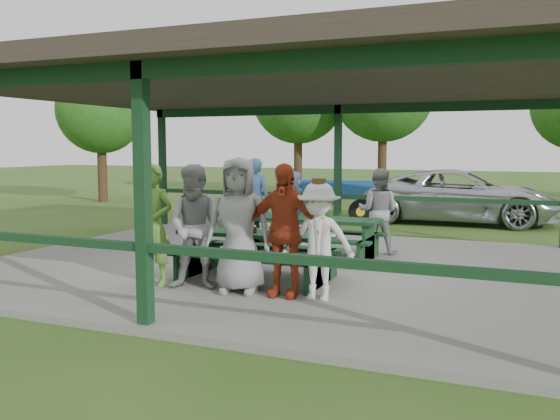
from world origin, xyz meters
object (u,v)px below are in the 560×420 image
at_px(spectator_blue, 255,200).
at_px(spectator_grey, 378,211).
at_px(contestant_green, 153,225).
at_px(contestant_grey_left, 197,227).
at_px(contestant_white_fedora, 318,241).
at_px(contestant_grey_mid, 239,225).
at_px(pickup_truck, 460,196).
at_px(spectator_lblue, 293,210).
at_px(picnic_table_near, 257,249).
at_px(picnic_table_far, 307,232).
at_px(contestant_red, 283,230).
at_px(farm_trailer, 337,199).

relative_size(spectator_blue, spectator_grey, 1.11).
height_order(contestant_green, contestant_grey_left, contestant_grey_left).
xyz_separation_m(contestant_grey_left, contestant_white_fedora, (1.80, 0.11, -0.11)).
xyz_separation_m(contestant_grey_left, spectator_blue, (-1.06, 4.27, 0.01)).
bearing_deg(contestant_grey_mid, pickup_truck, 66.83).
distance_m(contestant_grey_mid, spectator_lblue, 3.60).
xyz_separation_m(spectator_grey, pickup_truck, (0.90, 6.12, -0.17)).
bearing_deg(spectator_blue, pickup_truck, -127.38).
bearing_deg(contestant_green, contestant_grey_mid, -1.14).
height_order(contestant_grey_mid, contestant_white_fedora, contestant_grey_mid).
height_order(picnic_table_near, spectator_grey, spectator_grey).
distance_m(contestant_grey_left, pickup_truck, 10.31).
height_order(picnic_table_far, contestant_white_fedora, contestant_white_fedora).
height_order(contestant_red, pickup_truck, contestant_red).
xyz_separation_m(picnic_table_near, picnic_table_far, (0.10, 2.00, 0.01)).
height_order(picnic_table_near, farm_trailer, farm_trailer).
bearing_deg(contestant_white_fedora, spectator_blue, 117.48).
bearing_deg(farm_trailer, contestant_grey_mid, -87.70).
xyz_separation_m(contestant_grey_left, farm_trailer, (-0.75, 9.29, -0.40)).
relative_size(picnic_table_near, contestant_grey_left, 1.37).
bearing_deg(contestant_white_fedora, spectator_grey, 83.91).
height_order(contestant_grey_mid, pickup_truck, contestant_grey_mid).
bearing_deg(picnic_table_far, farm_trailer, 102.18).
height_order(contestant_red, spectator_grey, contestant_red).
bearing_deg(contestant_red, pickup_truck, 80.10).
relative_size(contestant_grey_mid, spectator_lblue, 1.20).
height_order(picnic_table_far, spectator_lblue, spectator_lblue).
bearing_deg(contestant_white_fedora, contestant_green, 175.67).
relative_size(picnic_table_far, contestant_green, 1.49).
height_order(contestant_grey_left, spectator_grey, contestant_grey_left).
bearing_deg(picnic_table_far, contestant_red, -76.61).
distance_m(picnic_table_near, contestant_grey_mid, 0.97).
distance_m(contestant_grey_left, contestant_red, 1.30).
height_order(contestant_white_fedora, spectator_lblue, contestant_white_fedora).
height_order(contestant_grey_mid, contestant_red, contestant_grey_mid).
bearing_deg(picnic_table_near, contestant_grey_left, -120.45).
bearing_deg(picnic_table_near, spectator_lblue, 99.73).
height_order(picnic_table_far, contestant_green, contestant_green).
bearing_deg(contestant_grey_left, picnic_table_near, 43.25).
distance_m(picnic_table_far, contestant_white_fedora, 3.05).
distance_m(contestant_green, spectator_lblue, 3.72).
bearing_deg(picnic_table_far, contestant_green, -115.38).
distance_m(contestant_grey_left, contestant_white_fedora, 1.81).
distance_m(contestant_green, contestant_grey_mid, 1.39).
distance_m(contestant_white_fedora, spectator_grey, 3.74).
relative_size(contestant_red, spectator_grey, 1.12).
relative_size(contestant_red, farm_trailer, 0.52).
bearing_deg(spectator_blue, spectator_lblue, 145.42).
bearing_deg(pickup_truck, spectator_grey, 170.22).
bearing_deg(contestant_grey_mid, picnic_table_far, 78.36).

